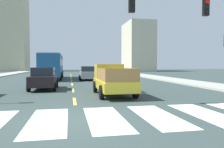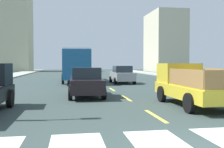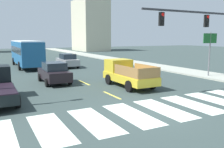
# 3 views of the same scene
# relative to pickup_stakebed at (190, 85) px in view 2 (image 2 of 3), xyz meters

# --- Properties ---
(lane_dash_0) EXTENTS (0.16, 2.40, 0.01)m
(lane_dash_0) POSITION_rel_pickup_stakebed_xyz_m (-2.47, -2.30, -0.93)
(lane_dash_0) COLOR #E5CF48
(lane_dash_0) RESTS_ON ground
(lane_dash_1) EXTENTS (0.16, 2.40, 0.01)m
(lane_dash_1) POSITION_rel_pickup_stakebed_xyz_m (-2.47, 2.70, -0.93)
(lane_dash_1) COLOR #E5CF48
(lane_dash_1) RESTS_ON ground
(lane_dash_2) EXTENTS (0.16, 2.40, 0.01)m
(lane_dash_2) POSITION_rel_pickup_stakebed_xyz_m (-2.47, 7.70, -0.93)
(lane_dash_2) COLOR #E5CF48
(lane_dash_2) RESTS_ON ground
(lane_dash_3) EXTENTS (0.16, 2.40, 0.01)m
(lane_dash_3) POSITION_rel_pickup_stakebed_xyz_m (-2.47, 12.70, -0.93)
(lane_dash_3) COLOR #E5CF48
(lane_dash_3) RESTS_ON ground
(lane_dash_4) EXTENTS (0.16, 2.40, 0.01)m
(lane_dash_4) POSITION_rel_pickup_stakebed_xyz_m (-2.47, 17.70, -0.93)
(lane_dash_4) COLOR #E5CF48
(lane_dash_4) RESTS_ON ground
(lane_dash_5) EXTENTS (0.16, 2.40, 0.01)m
(lane_dash_5) POSITION_rel_pickup_stakebed_xyz_m (-2.47, 22.70, -0.93)
(lane_dash_5) COLOR #E5CF48
(lane_dash_5) RESTS_ON ground
(lane_dash_6) EXTENTS (0.16, 2.40, 0.01)m
(lane_dash_6) POSITION_rel_pickup_stakebed_xyz_m (-2.47, 27.70, -0.93)
(lane_dash_6) COLOR #E5CF48
(lane_dash_6) RESTS_ON ground
(lane_dash_7) EXTENTS (0.16, 2.40, 0.01)m
(lane_dash_7) POSITION_rel_pickup_stakebed_xyz_m (-2.47, 32.70, -0.93)
(lane_dash_7) COLOR #E5CF48
(lane_dash_7) RESTS_ON ground
(pickup_stakebed) EXTENTS (2.18, 5.20, 1.96)m
(pickup_stakebed) POSITION_rel_pickup_stakebed_xyz_m (0.00, 0.00, 0.00)
(pickup_stakebed) COLOR gold
(pickup_stakebed) RESTS_ON ground
(city_bus) EXTENTS (2.72, 10.80, 3.32)m
(city_bus) POSITION_rel_pickup_stakebed_xyz_m (-4.98, 16.33, 1.02)
(city_bus) COLOR #1D5689
(city_bus) RESTS_ON ground
(sedan_near_left) EXTENTS (2.02, 4.40, 1.72)m
(sedan_near_left) POSITION_rel_pickup_stakebed_xyz_m (-0.51, 13.52, -0.08)
(sedan_near_left) COLOR #959799
(sedan_near_left) RESTS_ON ground
(sedan_far) EXTENTS (2.02, 4.40, 1.72)m
(sedan_far) POSITION_rel_pickup_stakebed_xyz_m (-4.68, 3.71, -0.08)
(sedan_far) COLOR black
(sedan_far) RESTS_ON ground
(tower_tall_centre) EXTENTS (8.68, 8.70, 21.92)m
(tower_tall_centre) POSITION_rel_pickup_stakebed_xyz_m (-19.35, 55.86, 10.02)
(tower_tall_centre) COLOR #B6B696
(tower_tall_centre) RESTS_ON ground
(block_mid_left) EXTENTS (7.24, 11.75, 14.23)m
(block_mid_left) POSITION_rel_pickup_stakebed_xyz_m (17.32, 49.04, 6.18)
(block_mid_left) COLOR beige
(block_mid_left) RESTS_ON ground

